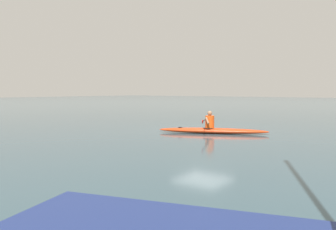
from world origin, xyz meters
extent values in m
plane|color=#334C56|center=(0.00, 0.00, 0.00)|extent=(160.00, 160.00, 0.00)
ellipsoid|color=red|center=(-1.10, 0.98, 0.12)|extent=(4.69, 2.65, 0.25)
torus|color=black|center=(-0.93, 1.06, 0.23)|extent=(0.73, 0.73, 0.04)
cylinder|color=black|center=(0.23, 1.61, 0.24)|extent=(0.18, 0.18, 0.02)
cylinder|color=#E04C14|center=(-0.98, 1.04, 0.52)|extent=(0.40, 0.40, 0.55)
sphere|color=#936B4C|center=(-0.98, 1.04, 0.90)|extent=(0.21, 0.21, 0.21)
cylinder|color=black|center=(-0.80, 1.12, 0.62)|extent=(0.91, 1.86, 0.03)
ellipsoid|color=red|center=(-1.24, 2.04, 0.62)|extent=(0.21, 0.38, 0.17)
ellipsoid|color=red|center=(-0.36, 0.20, 0.62)|extent=(0.21, 0.38, 0.17)
cylinder|color=#936B4C|center=(-1.04, 1.34, 0.60)|extent=(0.28, 0.24, 0.34)
cylinder|color=#936B4C|center=(-0.78, 0.80, 0.60)|extent=(0.15, 0.32, 0.34)
camera|label=1|loc=(-9.07, 14.57, 1.94)|focal=37.65mm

